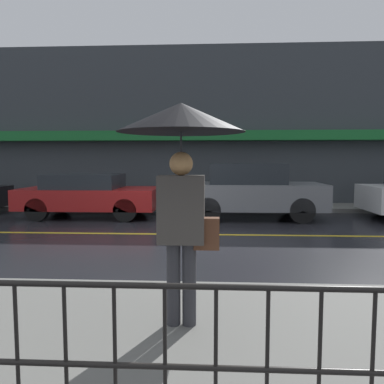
# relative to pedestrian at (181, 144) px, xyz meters

# --- Properties ---
(ground_plane) EXTENTS (80.00, 80.00, 0.00)m
(ground_plane) POSITION_rel_pedestrian_xyz_m (-1.15, 5.03, -1.87)
(ground_plane) COLOR black
(sidewalk_near) EXTENTS (28.00, 2.96, 0.13)m
(sidewalk_near) POSITION_rel_pedestrian_xyz_m (-1.15, -0.20, -1.80)
(sidewalk_near) COLOR slate
(sidewalk_near) RESTS_ON ground_plane
(sidewalk_far) EXTENTS (28.00, 1.73, 0.13)m
(sidewalk_far) POSITION_rel_pedestrian_xyz_m (-1.15, 9.65, -1.80)
(sidewalk_far) COLOR slate
(sidewalk_far) RESTS_ON ground_plane
(lane_marking) EXTENTS (25.20, 0.12, 0.01)m
(lane_marking) POSITION_rel_pedestrian_xyz_m (-1.15, 5.03, -1.87)
(lane_marking) COLOR gold
(lane_marking) RESTS_ON ground_plane
(building_storefront) EXTENTS (28.00, 0.85, 5.93)m
(building_storefront) POSITION_rel_pedestrian_xyz_m (-1.15, 10.64, 1.07)
(building_storefront) COLOR #383D42
(building_storefront) RESTS_ON ground_plane
(pedestrian) EXTENTS (1.19, 1.19, 2.11)m
(pedestrian) POSITION_rel_pedestrian_xyz_m (0.00, 0.00, 0.00)
(pedestrian) COLOR #333338
(pedestrian) RESTS_ON sidewalk_near
(car_red) EXTENTS (4.05, 1.86, 1.29)m
(car_red) POSITION_rel_pedestrian_xyz_m (-3.42, 7.53, -1.19)
(car_red) COLOR maroon
(car_red) RESTS_ON ground_plane
(car_grey) EXTENTS (4.10, 1.85, 1.62)m
(car_grey) POSITION_rel_pedestrian_xyz_m (1.41, 7.53, -1.05)
(car_grey) COLOR slate
(car_grey) RESTS_ON ground_plane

